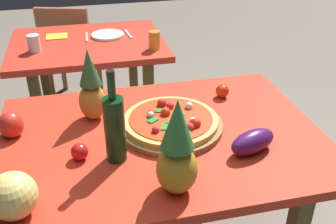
{
  "coord_description": "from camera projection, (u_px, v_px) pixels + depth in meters",
  "views": [
    {
      "loc": [
        -0.28,
        -1.32,
        1.64
      ],
      "look_at": [
        0.05,
        0.09,
        0.81
      ],
      "focal_mm": 42.11,
      "sensor_mm": 36.0,
      "label": 1
    }
  ],
  "objects": [
    {
      "name": "eggplant",
      "position": [
        253.0,
        142.0,
        1.49
      ],
      "size": [
        0.22,
        0.15,
        0.09
      ],
      "primitive_type": "ellipsoid",
      "rotation": [
        0.0,
        0.0,
        0.34
      ],
      "color": "#471758",
      "rests_on": "display_table"
    },
    {
      "name": "dinner_plate",
      "position": [
        108.0,
        35.0,
        2.66
      ],
      "size": [
        0.22,
        0.22,
        0.02
      ],
      "primitive_type": "cylinder",
      "color": "white",
      "rests_on": "background_table"
    },
    {
      "name": "pizza_board",
      "position": [
        171.0,
        126.0,
        1.65
      ],
      "size": [
        0.44,
        0.44,
        0.02
      ],
      "primitive_type": "cylinder",
      "color": "olive",
      "rests_on": "display_table"
    },
    {
      "name": "napkin_folded",
      "position": [
        57.0,
        36.0,
        2.65
      ],
      "size": [
        0.14,
        0.12,
        0.01
      ],
      "primitive_type": "cube",
      "rotation": [
        0.0,
        0.0,
        -0.01
      ],
      "color": "yellow",
      "rests_on": "background_table"
    },
    {
      "name": "bell_pepper",
      "position": [
        11.0,
        125.0,
        1.58
      ],
      "size": [
        0.1,
        0.1,
        0.11
      ],
      "primitive_type": "ellipsoid",
      "color": "red",
      "rests_on": "display_table"
    },
    {
      "name": "melon",
      "position": [
        13.0,
        196.0,
        1.18
      ],
      "size": [
        0.15,
        0.15,
        0.15
      ],
      "primitive_type": "sphere",
      "color": "#EDD46D",
      "rests_on": "display_table"
    },
    {
      "name": "pizza",
      "position": [
        171.0,
        120.0,
        1.64
      ],
      "size": [
        0.4,
        0.4,
        0.06
      ],
      "color": "#E1B556",
      "rests_on": "pizza_board"
    },
    {
      "name": "display_table",
      "position": [
        161.0,
        152.0,
        1.65
      ],
      "size": [
        1.32,
        0.94,
        0.76
      ],
      "color": "#4F461F",
      "rests_on": "ground_plane"
    },
    {
      "name": "knife_utensil",
      "position": [
        128.0,
        34.0,
        2.69
      ],
      "size": [
        0.03,
        0.18,
        0.01
      ],
      "primitive_type": "cube",
      "rotation": [
        0.0,
        0.0,
        0.1
      ],
      "color": "silver",
      "rests_on": "background_table"
    },
    {
      "name": "background_table",
      "position": [
        89.0,
        58.0,
        2.63
      ],
      "size": [
        0.99,
        0.77,
        0.76
      ],
      "color": "#4F461F",
      "rests_on": "ground_plane"
    },
    {
      "name": "wine_bottle",
      "position": [
        115.0,
        128.0,
        1.4
      ],
      "size": [
        0.08,
        0.08,
        0.36
      ],
      "color": "#0E3416",
      "rests_on": "display_table"
    },
    {
      "name": "pineapple_left",
      "position": [
        91.0,
        89.0,
        1.66
      ],
      "size": [
        0.11,
        0.11,
        0.32
      ],
      "color": "#B98332",
      "rests_on": "display_table"
    },
    {
      "name": "tomato_by_bottle",
      "position": [
        80.0,
        152.0,
        1.45
      ],
      "size": [
        0.07,
        0.07,
        0.07
      ],
      "primitive_type": "sphere",
      "color": "red",
      "rests_on": "display_table"
    },
    {
      "name": "tomato_beside_pepper",
      "position": [
        222.0,
        91.0,
        1.88
      ],
      "size": [
        0.06,
        0.06,
        0.06
      ],
      "primitive_type": "sphere",
      "color": "red",
      "rests_on": "display_table"
    },
    {
      "name": "drinking_glass_juice",
      "position": [
        154.0,
        40.0,
        2.43
      ],
      "size": [
        0.07,
        0.07,
        0.11
      ],
      "primitive_type": "cylinder",
      "color": "orange",
      "rests_on": "background_table"
    },
    {
      "name": "pineapple_right",
      "position": [
        177.0,
        152.0,
        1.24
      ],
      "size": [
        0.14,
        0.14,
        0.34
      ],
      "color": "#B38924",
      "rests_on": "display_table"
    },
    {
      "name": "drinking_glass_water",
      "position": [
        34.0,
        43.0,
        2.4
      ],
      "size": [
        0.08,
        0.08,
        0.1
      ],
      "primitive_type": "cylinder",
      "color": "silver",
      "rests_on": "background_table"
    },
    {
      "name": "fork_utensil",
      "position": [
        87.0,
        37.0,
        2.63
      ],
      "size": [
        0.02,
        0.18,
        0.01
      ],
      "primitive_type": "cube",
      "rotation": [
        0.0,
        0.0,
        -0.05
      ],
      "color": "silver",
      "rests_on": "background_table"
    },
    {
      "name": "dining_chair",
      "position": [
        70.0,
        49.0,
        3.2
      ],
      "size": [
        0.5,
        0.5,
        0.85
      ],
      "rotation": [
        0.0,
        0.0,
        2.85
      ],
      "color": "olive",
      "rests_on": "ground_plane"
    }
  ]
}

